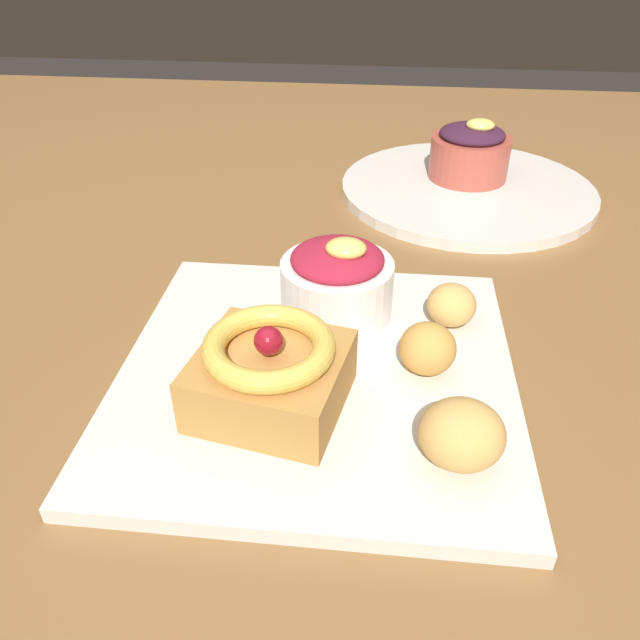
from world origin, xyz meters
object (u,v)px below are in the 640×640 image
(berry_ramekin, at_px, (337,281))
(fritter_middle, at_px, (461,434))
(front_plate, at_px, (317,374))
(fritter_back, at_px, (451,305))
(back_ramekin, at_px, (470,152))
(back_plate, at_px, (467,190))
(cake_slice, at_px, (270,372))
(fritter_front, at_px, (428,348))

(berry_ramekin, bearing_deg, fritter_middle, -60.25)
(front_plate, xyz_separation_m, berry_ramekin, (0.01, 0.07, 0.04))
(fritter_back, relative_size, back_ramekin, 0.43)
(fritter_middle, xyz_separation_m, back_plate, (0.04, 0.43, -0.03))
(front_plate, bearing_deg, fritter_middle, -39.87)
(cake_slice, height_order, back_plate, cake_slice)
(cake_slice, bearing_deg, back_plate, 67.36)
(front_plate, relative_size, back_plate, 0.96)
(fritter_front, bearing_deg, back_ramekin, 80.58)
(fritter_front, distance_m, fritter_middle, 0.09)
(fritter_front, xyz_separation_m, fritter_middle, (0.02, -0.08, 0.00))
(front_plate, height_order, back_ramekin, back_ramekin)
(front_plate, distance_m, fritter_front, 0.08)
(cake_slice, relative_size, fritter_front, 2.71)
(berry_ramekin, bearing_deg, back_plate, 65.19)
(cake_slice, height_order, fritter_front, cake_slice)
(berry_ramekin, relative_size, fritter_middle, 1.73)
(back_plate, bearing_deg, fritter_back, -97.90)
(cake_slice, height_order, back_ramekin, back_ramekin)
(fritter_middle, relative_size, back_plate, 0.18)
(fritter_front, bearing_deg, back_plate, 80.10)
(fritter_middle, bearing_deg, berry_ramekin, 119.75)
(front_plate, bearing_deg, back_plate, 68.63)
(front_plate, distance_m, cake_slice, 0.06)
(fritter_back, distance_m, back_ramekin, 0.31)
(fritter_back, relative_size, back_plate, 0.14)
(fritter_back, height_order, back_ramekin, back_ramekin)
(back_ramekin, bearing_deg, berry_ramekin, -113.25)
(fritter_middle, bearing_deg, fritter_back, 88.23)
(back_plate, height_order, back_ramekin, back_ramekin)
(cake_slice, relative_size, fritter_back, 2.76)
(fritter_front, height_order, back_plate, fritter_front)
(berry_ramekin, height_order, fritter_back, berry_ramekin)
(front_plate, distance_m, berry_ramekin, 0.08)
(fritter_front, xyz_separation_m, fritter_back, (0.02, 0.06, -0.00))
(front_plate, distance_m, back_plate, 0.38)
(back_plate, relative_size, back_ramekin, 3.18)
(cake_slice, bearing_deg, front_plate, 57.36)
(back_plate, xyz_separation_m, back_ramekin, (0.00, 0.02, 0.04))
(fritter_middle, relative_size, back_ramekin, 0.56)
(front_plate, height_order, cake_slice, cake_slice)
(berry_ramekin, height_order, back_plate, berry_ramekin)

